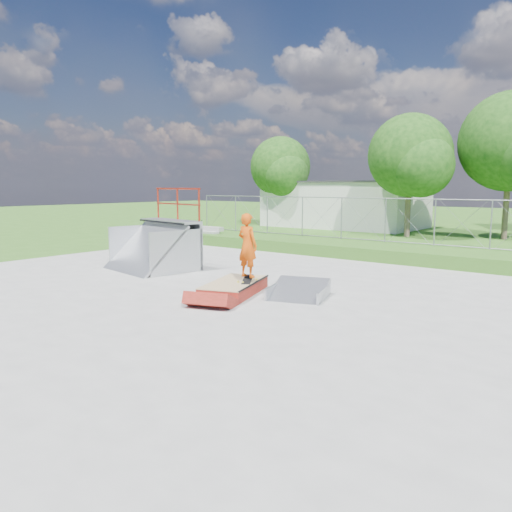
{
  "coord_description": "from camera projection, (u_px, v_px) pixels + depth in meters",
  "views": [
    {
      "loc": [
        8.37,
        -8.68,
        2.79
      ],
      "look_at": [
        0.99,
        0.72,
        1.1
      ],
      "focal_mm": 35.0,
      "sensor_mm": 36.0,
      "label": 1
    }
  ],
  "objects": [
    {
      "name": "ground",
      "position": [
        206.0,
        300.0,
        12.27
      ],
      "size": [
        120.0,
        120.0,
        0.0
      ],
      "primitive_type": "plane",
      "color": "#33631C",
      "rests_on": "ground"
    },
    {
      "name": "concrete_pad",
      "position": [
        206.0,
        299.0,
        12.26
      ],
      "size": [
        20.0,
        16.0,
        0.04
      ],
      "primitive_type": "cube",
      "color": "gray",
      "rests_on": "ground"
    },
    {
      "name": "grass_berm",
      "position": [
        374.0,
        251.0,
        19.63
      ],
      "size": [
        24.0,
        3.0,
        0.5
      ],
      "primitive_type": "cube",
      "color": "#33631C",
      "rests_on": "ground"
    },
    {
      "name": "grind_box",
      "position": [
        234.0,
        288.0,
        12.84
      ],
      "size": [
        1.81,
        2.54,
        0.34
      ],
      "rotation": [
        0.0,
        0.0,
        0.34
      ],
      "color": "maroon",
      "rests_on": "concrete_pad"
    },
    {
      "name": "quarter_pipe",
      "position": [
        150.0,
        230.0,
        16.42
      ],
      "size": [
        3.05,
        2.7,
        2.71
      ],
      "primitive_type": null,
      "rotation": [
        0.0,
        0.0,
        -0.16
      ],
      "color": "#AEB1B7",
      "rests_on": "concrete_pad"
    },
    {
      "name": "flat_bank_ramp",
      "position": [
        298.0,
        291.0,
        12.36
      ],
      "size": [
        1.71,
        1.76,
        0.41
      ],
      "primitive_type": null,
      "rotation": [
        0.0,
        0.0,
        0.32
      ],
      "color": "#AEB1B7",
      "rests_on": "concrete_pad"
    },
    {
      "name": "skateboard",
      "position": [
        247.0,
        280.0,
        12.84
      ],
      "size": [
        0.6,
        0.79,
        0.13
      ],
      "primitive_type": "cube",
      "rotation": [
        0.14,
        0.0,
        0.55
      ],
      "color": "black",
      "rests_on": "grind_box"
    },
    {
      "name": "skater",
      "position": [
        247.0,
        248.0,
        12.72
      ],
      "size": [
        0.63,
        0.44,
        1.64
      ],
      "primitive_type": "imported",
      "rotation": [
        0.0,
        0.0,
        3.06
      ],
      "color": "#D84C0B",
      "rests_on": "grind_box"
    },
    {
      "name": "concrete_stairs",
      "position": [
        204.0,
        235.0,
        24.18
      ],
      "size": [
        1.5,
        1.6,
        0.8
      ],
      "primitive_type": null,
      "color": "gray",
      "rests_on": "ground"
    },
    {
      "name": "chain_link_fence",
      "position": [
        385.0,
        220.0,
        20.25
      ],
      "size": [
        20.0,
        0.06,
        1.8
      ],
      "primitive_type": null,
      "color": "gray",
      "rests_on": "grass_berm"
    },
    {
      "name": "utility_building_flat",
      "position": [
        345.0,
        205.0,
        34.08
      ],
      "size": [
        10.0,
        6.0,
        3.0
      ],
      "primitive_type": "cube",
      "color": "silver",
      "rests_on": "ground"
    },
    {
      "name": "tree_left_near",
      "position": [
        413.0,
        158.0,
        26.64
      ],
      "size": [
        4.76,
        4.48,
        6.65
      ],
      "color": "brown",
      "rests_on": "ground"
    },
    {
      "name": "tree_left_far",
      "position": [
        282.0,
        169.0,
        34.37
      ],
      "size": [
        4.42,
        4.16,
        6.18
      ],
      "color": "brown",
      "rests_on": "ground"
    }
  ]
}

